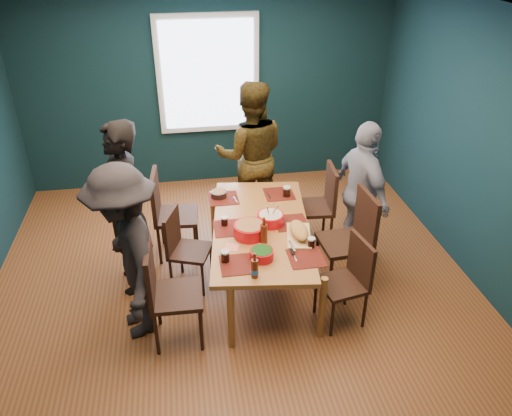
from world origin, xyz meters
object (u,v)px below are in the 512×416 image
Objects in this scene: dining_table at (261,231)px; chair_right_mid at (354,233)px; chair_left_far at (167,209)px; person_back at (251,155)px; chair_right_near at (350,275)px; chair_left_near at (165,288)px; person_near_left at (127,254)px; bowl_dumpling at (271,218)px; cutting_board at (299,232)px; chair_right_far at (321,200)px; bowl_herbs at (262,254)px; person_right at (362,193)px; bowl_salad at (250,230)px; chair_left_mid at (182,244)px; person_far_left at (125,209)px.

chair_right_mid is at bearing -1.09° from dining_table.
person_back is (1.02, 0.58, 0.30)m from chair_left_far.
chair_left_far reaches higher than chair_right_near.
chair_left_near is 1.95m from chair_right_mid.
chair_left_near reaches higher than chair_right_near.
person_near_left is 1.44m from bowl_dumpling.
chair_right_mid is 0.64m from cutting_board.
person_back is 1.55m from cutting_board.
chair_right_far reaches higher than bowl_herbs.
chair_right_mid is 0.55m from person_right.
chair_left_near reaches higher than bowl_dumpling.
bowl_salad is (1.11, 0.31, -0.06)m from person_near_left.
bowl_salad is (0.65, -0.28, 0.28)m from chair_left_mid.
person_back reaches higher than chair_left_far.
person_right reaches higher than cutting_board.
person_back is 5.84× the size of bowl_salad.
cutting_board is (-0.83, -0.59, -0.03)m from person_right.
bowl_herbs is (-1.01, -0.41, 0.15)m from chair_right_mid.
chair_right_near is 1.55× the size of cutting_board.
person_far_left is at bearing 81.09° from person_right.
chair_left_far is 1.17× the size of chair_right_near.
chair_right_near is at bearing -34.84° from cutting_board.
chair_right_near is 2.07m from person_back.
person_back reaches higher than bowl_herbs.
chair_left_far is at bearing 129.19° from chair_right_near.
person_far_left is 2.46m from person_right.
chair_right_mid is at bearing 11.44° from chair_left_mid.
person_near_left reaches higher than chair_right_mid.
chair_left_mid is 0.48× the size of person_back.
person_far_left reaches higher than chair_left_mid.
person_back reaches higher than dining_table.
chair_right_mid reaches higher than chair_right_near.
bowl_herbs is at bearing -133.44° from cutting_board.
cutting_board is at bearing 64.24° from person_far_left.
bowl_dumpling is at bearing 34.52° from chair_left_near.
chair_right_far is at bearing 72.59° from cutting_board.
bowl_herbs is at bearing -23.64° from chair_left_mid.
bowl_salad is at bearing -142.09° from bowl_dumpling.
chair_left_far is (-0.92, 0.69, -0.05)m from dining_table.
person_near_left is at bearing 149.33° from chair_left_near.
bowl_dumpling is at bearing 139.70° from cutting_board.
bowl_dumpling is 0.60m from bowl_herbs.
chair_right_far is at bearing 40.67° from bowl_salad.
chair_left_near is 2.34m from person_right.
dining_table is at bearing 91.69° from person_back.
chair_right_mid is at bearing 1.44° from bowl_salad.
dining_table is 0.94m from chair_right_mid.
person_near_left is at bearing -101.49° from chair_left_far.
person_back is (0.10, 1.27, 0.25)m from dining_table.
chair_left_near is 1.35m from cutting_board.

